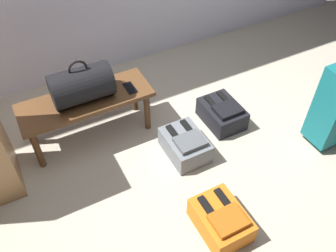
% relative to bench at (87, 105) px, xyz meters
% --- Properties ---
extents(ground_plane, '(6.60, 6.60, 0.00)m').
position_rel_bench_xyz_m(ground_plane, '(0.42, -0.71, -0.33)').
color(ground_plane, '#B2A893').
extents(bench, '(1.00, 0.36, 0.39)m').
position_rel_bench_xyz_m(bench, '(0.00, 0.00, 0.00)').
color(bench, brown).
rests_on(bench, ground).
extents(duffel_bag_black, '(0.44, 0.26, 0.34)m').
position_rel_bench_xyz_m(duffel_bag_black, '(-0.01, -0.00, 0.19)').
color(duffel_bag_black, black).
rests_on(duffel_bag_black, bench).
extents(cell_phone, '(0.07, 0.14, 0.01)m').
position_rel_bench_xyz_m(cell_phone, '(0.34, -0.04, 0.06)').
color(cell_phone, black).
rests_on(cell_phone, bench).
extents(backpack_grey, '(0.28, 0.38, 0.21)m').
position_rel_bench_xyz_m(backpack_grey, '(0.58, -0.52, -0.24)').
color(backpack_grey, slate).
rests_on(backpack_grey, ground).
extents(backpack_orange, '(0.28, 0.38, 0.21)m').
position_rel_bench_xyz_m(backpack_orange, '(0.46, -1.19, -0.24)').
color(backpack_orange, orange).
rests_on(backpack_orange, ground).
extents(backpack_dark, '(0.28, 0.38, 0.21)m').
position_rel_bench_xyz_m(backpack_dark, '(1.02, -0.36, -0.24)').
color(backpack_dark, black).
rests_on(backpack_dark, ground).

